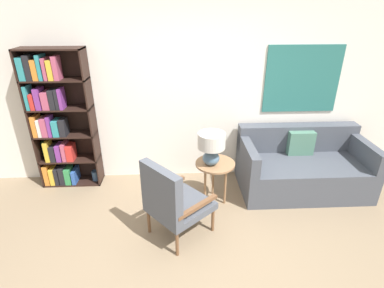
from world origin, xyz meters
The scene contains 7 objects.
ground_plane centered at (0.00, 0.00, 0.00)m, with size 14.00×14.00×0.00m, color #847056.
wall_back centered at (0.03, 2.03, 1.35)m, with size 6.40×0.08×2.70m.
bookshelf centered at (-1.77, 1.84, 0.94)m, with size 0.81×0.30×1.91m.
armchair centered at (-0.22, 0.62, 0.51)m, with size 0.84×0.84×0.94m.
couch centered at (1.59, 1.55, 0.32)m, with size 1.71×0.91×0.84m.
side_table centered at (0.33, 1.28, 0.50)m, with size 0.50×0.50×0.57m.
table_lamp centered at (0.27, 1.25, 0.83)m, with size 0.34×0.34×0.42m.
Camera 1 is at (-0.13, -2.02, 2.40)m, focal length 28.00 mm.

